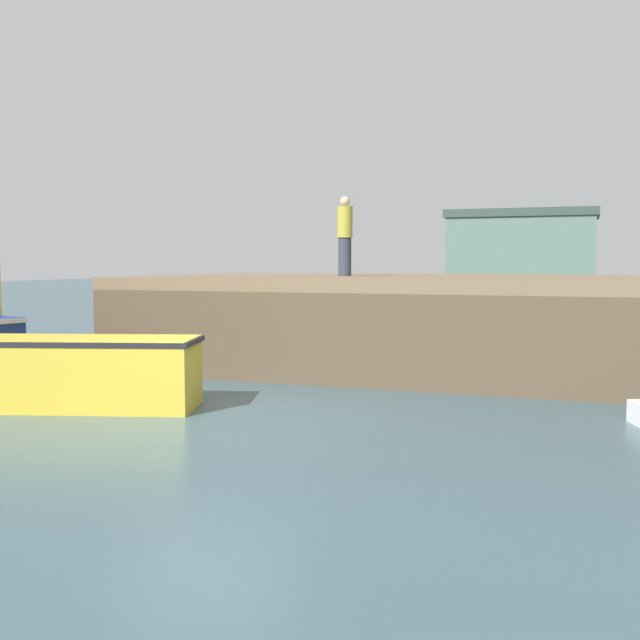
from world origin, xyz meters
TOP-DOWN VIEW (x-y plane):
  - ground at (0.00, 0.00)m, footprint 120.00×160.00m
  - pier at (2.36, 6.12)m, footprint 13.57×6.85m
  - fishing_boat_near_right at (-2.48, 0.11)m, footprint 4.22×2.31m
  - dockworker at (-0.00, 6.45)m, footprint 0.34×0.34m
  - warehouse at (1.16, 39.97)m, footprint 9.17×5.94m
  - mooring_buoy_foreground at (-3.75, 1.31)m, footprint 0.57×0.57m

SIDE VIEW (x-z plane):
  - ground at x=0.00m, z-range -0.10..0.00m
  - mooring_buoy_foreground at x=-3.75m, z-range -0.03..0.64m
  - fishing_boat_near_right at x=-2.48m, z-range 0.04..1.14m
  - pier at x=2.36m, z-range 0.64..2.61m
  - warehouse at x=1.16m, z-range 0.02..5.55m
  - dockworker at x=0.00m, z-range 1.97..3.73m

